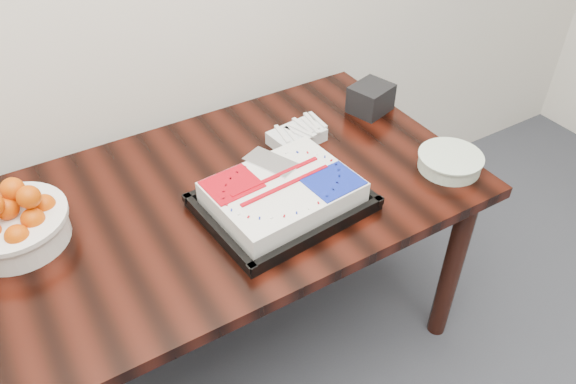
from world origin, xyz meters
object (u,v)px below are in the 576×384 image
table (192,226)px  napkin_box (371,98)px  plate_stack (450,162)px  tangerine_bowl (11,219)px  cake_tray (283,196)px

table → napkin_box: (0.80, 0.15, 0.14)m
plate_stack → napkin_box: (0.00, 0.42, 0.03)m
table → napkin_box: bearing=10.5°
tangerine_bowl → plate_stack: bearing=-16.7°
tangerine_bowl → plate_stack: (1.26, -0.38, -0.06)m
cake_tray → napkin_box: bearing=28.3°
plate_stack → napkin_box: bearing=90.0°
tangerine_bowl → table: bearing=-13.2°
cake_tray → tangerine_bowl: tangerine_bowl is taller
plate_stack → cake_tray: bearing=168.3°
table → napkin_box: 0.83m
table → cake_tray: 0.31m
table → tangerine_bowl: size_ratio=6.05×
napkin_box → tangerine_bowl: bearing=-178.2°
tangerine_bowl → plate_stack: 1.32m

